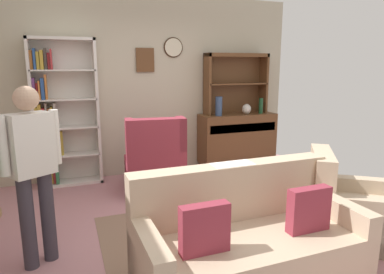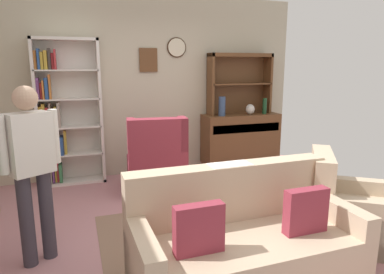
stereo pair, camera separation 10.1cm
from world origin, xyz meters
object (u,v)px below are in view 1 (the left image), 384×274
object	(u,v)px
bookshelf	(60,116)
bottle_wine	(261,106)
sideboard_hutch	(236,75)
couch_floral	(247,243)
sideboard	(237,138)
book_stack	(204,186)
person_reading	(33,164)
vase_round	(247,109)
wingback_chair	(155,164)
vase_tall	(219,106)
armchair_floral	(346,211)
coffee_table	(213,194)

from	to	relation	value
bookshelf	bottle_wine	world-z (taller)	bookshelf
bottle_wine	sideboard_hutch	bearing A→B (deg)	153.04
couch_floral	sideboard_hutch	bearing A→B (deg)	64.58
bookshelf	couch_floral	xyz separation A→B (m)	(1.38, -2.97, -0.70)
bookshelf	sideboard	bearing A→B (deg)	-1.72
book_stack	couch_floral	bearing A→B (deg)	-90.88
sideboard	person_reading	world-z (taller)	person_reading
vase_round	wingback_chair	world-z (taller)	vase_round
vase_round	wingback_chair	size ratio (longest dim) A/B	0.16
wingback_chair	person_reading	bearing A→B (deg)	-134.81
wingback_chair	book_stack	bearing A→B (deg)	-80.76
bottle_wine	couch_floral	xyz separation A→B (m)	(-1.81, -2.79, -0.74)
vase_round	couch_floral	xyz separation A→B (m)	(-1.55, -2.82, -0.69)
sideboard_hutch	book_stack	size ratio (longest dim) A/B	5.08
bottle_wine	vase_tall	bearing A→B (deg)	179.34
sideboard	wingback_chair	distance (m)	1.75
person_reading	bookshelf	bearing A→B (deg)	84.30
sideboard	bottle_wine	world-z (taller)	bottle_wine
person_reading	sideboard	bearing A→B (deg)	34.35
armchair_floral	person_reading	xyz separation A→B (m)	(-2.86, 0.57, 0.62)
vase_tall	vase_round	distance (m)	0.52
sideboard_hutch	vase_round	xyz separation A→B (m)	(0.13, -0.18, -0.55)
bookshelf	bottle_wine	bearing A→B (deg)	-3.11
couch_floral	coffee_table	world-z (taller)	couch_floral
bookshelf	person_reading	world-z (taller)	bookshelf
armchair_floral	sideboard	bearing A→B (deg)	86.72
sideboard	couch_floral	size ratio (longest dim) A/B	0.72
vase_tall	armchair_floral	world-z (taller)	vase_tall
coffee_table	wingback_chair	bearing A→B (deg)	104.74
couch_floral	vase_tall	bearing A→B (deg)	69.78
couch_floral	person_reading	xyz separation A→B (m)	(-1.59, 0.82, 0.59)
vase_tall	vase_round	size ratio (longest dim) A/B	1.83
couch_floral	armchair_floral	xyz separation A→B (m)	(1.27, 0.25, -0.02)
armchair_floral	coffee_table	distance (m)	1.36
vase_round	coffee_table	bearing A→B (deg)	-127.83
sideboard_hutch	person_reading	distance (m)	3.77
sideboard_hutch	wingback_chair	bearing A→B (deg)	-154.73
sideboard_hutch	bottle_wine	bearing A→B (deg)	-26.96
sideboard_hutch	armchair_floral	world-z (taller)	sideboard_hutch
coffee_table	vase_round	bearing A→B (deg)	52.17
sideboard	vase_tall	size ratio (longest dim) A/B	4.19
bookshelf	couch_floral	world-z (taller)	bookshelf
couch_floral	armchair_floral	size ratio (longest dim) A/B	1.69
vase_tall	vase_round	world-z (taller)	vase_tall
sideboard_hutch	vase_round	distance (m)	0.60
wingback_chair	sideboard	bearing A→B (deg)	22.03
vase_tall	vase_round	xyz separation A→B (m)	(0.52, 0.01, -0.07)
bookshelf	coffee_table	world-z (taller)	bookshelf
armchair_floral	wingback_chair	xyz separation A→B (m)	(-1.47, 1.97, 0.09)
wingback_chair	person_reading	distance (m)	2.05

